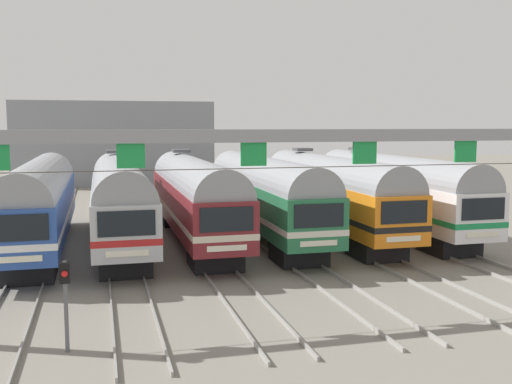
% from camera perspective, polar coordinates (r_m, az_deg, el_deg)
% --- Properties ---
extents(ground_plane, '(160.00, 160.00, 0.00)m').
position_cam_1_polar(ground_plane, '(34.62, -2.53, -4.60)').
color(ground_plane, gray).
extents(track_bed, '(21.95, 70.00, 0.15)m').
position_cam_1_polar(track_bed, '(51.15, -6.54, -0.95)').
color(track_bed, gray).
rests_on(track_bed, ground).
extents(commuter_train_blue, '(2.88, 18.06, 4.77)m').
position_cam_1_polar(commuter_train_blue, '(33.60, -19.86, -0.69)').
color(commuter_train_blue, '#284C9E').
rests_on(commuter_train_blue, ground).
extents(commuter_train_stainless, '(2.88, 18.06, 5.05)m').
position_cam_1_polar(commuter_train_stainless, '(33.47, -12.87, -0.48)').
color(commuter_train_stainless, '#B2B5BA').
rests_on(commuter_train_stainless, ground).
extents(commuter_train_maroon, '(2.88, 18.06, 5.05)m').
position_cam_1_polar(commuter_train_maroon, '(33.84, -5.93, -0.28)').
color(commuter_train_maroon, maroon).
rests_on(commuter_train_maroon, ground).
extents(commuter_train_green, '(2.88, 18.06, 4.77)m').
position_cam_1_polar(commuter_train_green, '(34.69, 0.76, -0.09)').
color(commuter_train_green, '#236B42').
rests_on(commuter_train_green, ground).
extents(commuter_train_orange, '(2.88, 18.06, 5.05)m').
position_cam_1_polar(commuter_train_orange, '(35.99, 7.05, 0.11)').
color(commuter_train_orange, orange).
rests_on(commuter_train_orange, ground).
extents(commuter_train_white, '(2.88, 18.06, 5.05)m').
position_cam_1_polar(commuter_train_white, '(37.69, 12.83, 0.28)').
color(commuter_train_white, white).
rests_on(commuter_train_white, ground).
extents(catenary_gantry, '(25.69, 0.44, 6.97)m').
position_cam_1_polar(catenary_gantry, '(21.01, 5.19, 2.90)').
color(catenary_gantry, gray).
rests_on(catenary_gantry, ground).
extents(yard_signal_mast, '(0.28, 0.35, 2.72)m').
position_cam_1_polar(yard_signal_mast, '(18.45, -17.65, -8.73)').
color(yard_signal_mast, '#59595E').
rests_on(yard_signal_mast, ground).
extents(maintenance_building, '(21.36, 10.00, 9.09)m').
position_cam_1_polar(maintenance_building, '(70.67, -13.31, 4.60)').
color(maintenance_building, gray).
rests_on(maintenance_building, ground).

